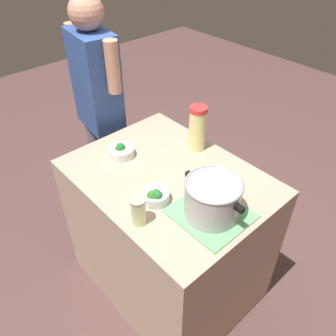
{
  "coord_description": "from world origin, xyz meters",
  "views": [
    {
      "loc": [
        -1.0,
        0.9,
        2.03
      ],
      "look_at": [
        0.0,
        0.0,
        0.95
      ],
      "focal_mm": 36.61,
      "sensor_mm": 36.0,
      "label": 1
    }
  ],
  "objects_px": {
    "cooking_pot": "(213,198)",
    "lemonade_pitcher": "(197,128)",
    "broccoli_bowl_front": "(155,196)",
    "broccoli_bowl_center": "(121,151)",
    "mason_jar": "(138,211)",
    "person_cook": "(100,113)"
  },
  "relations": [
    {
      "from": "cooking_pot",
      "to": "person_cook",
      "type": "xyz_separation_m",
      "value": [
        1.11,
        -0.14,
        -0.1
      ]
    },
    {
      "from": "cooking_pot",
      "to": "lemonade_pitcher",
      "type": "bearing_deg",
      "value": -38.52
    },
    {
      "from": "cooking_pot",
      "to": "broccoli_bowl_center",
      "type": "relative_size",
      "value": 2.34
    },
    {
      "from": "lemonade_pitcher",
      "to": "broccoli_bowl_front",
      "type": "distance_m",
      "value": 0.5
    },
    {
      "from": "lemonade_pitcher",
      "to": "broccoli_bowl_center",
      "type": "xyz_separation_m",
      "value": [
        0.23,
        0.36,
        -0.1
      ]
    },
    {
      "from": "mason_jar",
      "to": "broccoli_bowl_center",
      "type": "bearing_deg",
      "value": -27.44
    },
    {
      "from": "cooking_pot",
      "to": "broccoli_bowl_center",
      "type": "height_order",
      "value": "cooking_pot"
    },
    {
      "from": "broccoli_bowl_center",
      "to": "cooking_pot",
      "type": "bearing_deg",
      "value": -176.87
    },
    {
      "from": "cooking_pot",
      "to": "mason_jar",
      "type": "bearing_deg",
      "value": 56.59
    },
    {
      "from": "cooking_pot",
      "to": "broccoli_bowl_center",
      "type": "xyz_separation_m",
      "value": [
        0.63,
        0.03,
        -0.07
      ]
    },
    {
      "from": "cooking_pot",
      "to": "person_cook",
      "type": "distance_m",
      "value": 1.12
    },
    {
      "from": "mason_jar",
      "to": "broccoli_bowl_front",
      "type": "bearing_deg",
      "value": -69.44
    },
    {
      "from": "person_cook",
      "to": "mason_jar",
      "type": "bearing_deg",
      "value": 156.27
    },
    {
      "from": "cooking_pot",
      "to": "mason_jar",
      "type": "distance_m",
      "value": 0.33
    },
    {
      "from": "cooking_pot",
      "to": "person_cook",
      "type": "bearing_deg",
      "value": -7.14
    },
    {
      "from": "broccoli_bowl_front",
      "to": "broccoli_bowl_center",
      "type": "bearing_deg",
      "value": -13.6
    },
    {
      "from": "lemonade_pitcher",
      "to": "cooking_pot",
      "type": "bearing_deg",
      "value": 141.48
    },
    {
      "from": "lemonade_pitcher",
      "to": "broccoli_bowl_front",
      "type": "bearing_deg",
      "value": 111.14
    },
    {
      "from": "broccoli_bowl_center",
      "to": "person_cook",
      "type": "bearing_deg",
      "value": -19.99
    },
    {
      "from": "lemonade_pitcher",
      "to": "broccoli_bowl_center",
      "type": "distance_m",
      "value": 0.44
    },
    {
      "from": "lemonade_pitcher",
      "to": "broccoli_bowl_front",
      "type": "height_order",
      "value": "lemonade_pitcher"
    },
    {
      "from": "cooking_pot",
      "to": "broccoli_bowl_front",
      "type": "relative_size",
      "value": 2.45
    }
  ]
}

